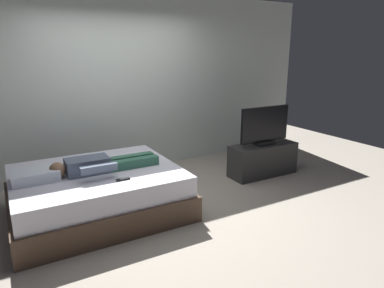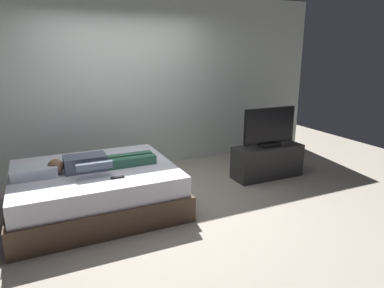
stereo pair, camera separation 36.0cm
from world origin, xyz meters
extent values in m
plane|color=#ADA393|center=(0.00, 0.00, 0.00)|extent=(10.00, 10.00, 0.00)
cube|color=silver|center=(0.40, 1.62, 1.40)|extent=(6.40, 0.10, 2.80)
cube|color=brown|center=(-0.73, 0.21, 0.15)|extent=(1.95, 1.64, 0.30)
cube|color=white|center=(-0.73, 0.21, 0.42)|extent=(1.87, 1.56, 0.24)
cube|color=white|center=(-1.38, 0.21, 0.60)|extent=(0.48, 0.34, 0.12)
cube|color=slate|center=(-0.83, 0.17, 0.63)|extent=(0.48, 0.28, 0.18)
sphere|color=#936B4C|center=(-1.16, 0.17, 0.63)|extent=(0.18, 0.18, 0.18)
cube|color=#387056|center=(-0.29, 0.09, 0.60)|extent=(0.60, 0.11, 0.11)
cube|color=#387056|center=(-0.29, 0.25, 0.60)|extent=(0.60, 0.11, 0.11)
cube|color=slate|center=(-0.77, -0.11, 0.67)|extent=(0.40, 0.08, 0.08)
cube|color=black|center=(-0.55, -0.25, 0.55)|extent=(0.15, 0.04, 0.02)
cube|color=#2D2D2D|center=(1.89, 0.25, 0.25)|extent=(1.10, 0.40, 0.50)
cube|color=black|center=(1.89, 0.25, 0.53)|extent=(0.32, 0.20, 0.05)
cube|color=black|center=(1.89, 0.25, 0.82)|extent=(0.88, 0.05, 0.54)
camera|label=1|loc=(-1.63, -3.69, 1.91)|focal=32.14mm
camera|label=2|loc=(-1.31, -3.85, 1.91)|focal=32.14mm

